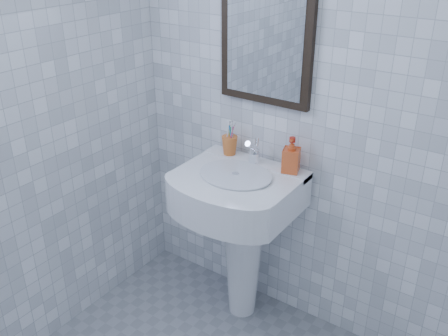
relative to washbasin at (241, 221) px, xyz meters
The scene contains 6 objects.
wall_back 0.74m from the washbasin, 32.05° to the left, with size 2.20×0.02×2.50m, color white.
washbasin is the anchor object (origin of this frame).
faucet 0.37m from the washbasin, 90.00° to the left, with size 0.06×0.13×0.15m.
toothbrush_cup 0.41m from the washbasin, 141.63° to the left, with size 0.09×0.09×0.10m, color orange, non-canonical shape.
soap_dispenser 0.46m from the washbasin, 32.77° to the left, with size 0.08×0.08×0.18m, color #C53E13.
wall_mirror 0.94m from the washbasin, 90.00° to the left, with size 0.50×0.04×0.62m.
Camera 1 is at (0.88, -0.93, 2.06)m, focal length 40.00 mm.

